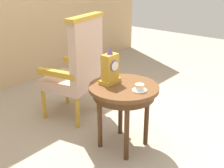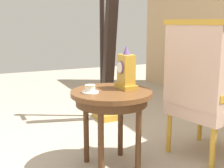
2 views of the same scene
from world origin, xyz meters
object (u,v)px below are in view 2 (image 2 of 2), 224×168
at_px(side_table, 111,101).
at_px(teacup_left, 90,89).
at_px(mantel_clock, 126,71).
at_px(armchair, 201,88).
at_px(harp, 107,61).

bearing_deg(side_table, teacup_left, -92.32).
relative_size(side_table, mantel_clock, 1.84).
height_order(mantel_clock, armchair, armchair).
distance_m(teacup_left, mantel_clock, 0.32).
bearing_deg(teacup_left, harp, 150.57).
height_order(teacup_left, harp, harp).
bearing_deg(mantel_clock, armchair, 73.72).
bearing_deg(harp, armchair, 12.96).
xyz_separation_m(mantel_clock, armchair, (0.17, 0.60, -0.15)).
xyz_separation_m(armchair, harp, (-1.25, -0.29, 0.09)).
xyz_separation_m(side_table, teacup_left, (-0.01, -0.17, 0.11)).
distance_m(side_table, harp, 1.19).
distance_m(teacup_left, harp, 1.25).
distance_m(side_table, mantel_clock, 0.26).
distance_m(mantel_clock, harp, 1.12).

